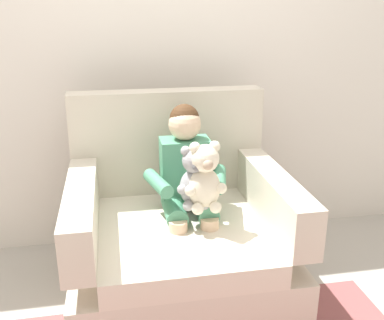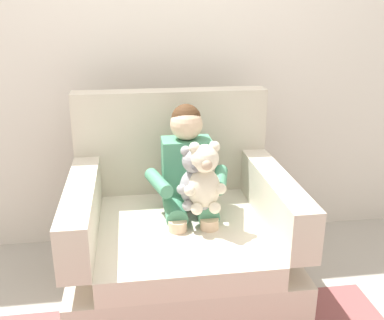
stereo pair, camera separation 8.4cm
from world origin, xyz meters
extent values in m
plane|color=#ADA89E|center=(0.00, 0.00, 0.00)|extent=(8.00, 8.00, 0.00)
cube|color=silver|center=(0.00, 0.76, 1.30)|extent=(6.00, 0.10, 2.60)
cube|color=beige|center=(0.00, 0.00, 0.17)|extent=(1.11, 1.01, 0.34)
cube|color=beige|center=(0.00, -0.07, 0.40)|extent=(0.83, 0.87, 0.12)
cube|color=beige|center=(0.00, 0.43, 0.76)|extent=(1.11, 0.14, 0.60)
cube|color=beige|center=(-0.48, -0.07, 0.59)|extent=(0.14, 0.87, 0.25)
cube|color=beige|center=(0.48, -0.07, 0.59)|extent=(0.14, 0.87, 0.25)
cube|color=#4C9370|center=(0.06, 0.16, 0.69)|extent=(0.26, 0.16, 0.34)
sphere|color=beige|center=(0.06, 0.16, 0.94)|extent=(0.17, 0.17, 0.17)
sphere|color=#472D19|center=(0.06, 0.17, 0.96)|extent=(0.16, 0.16, 0.16)
cylinder|color=#4C9370|center=(-0.02, 0.03, 0.52)|extent=(0.11, 0.26, 0.11)
cylinder|color=beige|center=(-0.02, -0.10, 0.37)|extent=(0.09, 0.09, 0.30)
cylinder|color=#4C9370|center=(0.14, 0.03, 0.52)|extent=(0.11, 0.26, 0.11)
cylinder|color=beige|center=(0.14, -0.10, 0.37)|extent=(0.09, 0.09, 0.30)
cylinder|color=#4C9370|center=(-0.10, 0.04, 0.67)|extent=(0.13, 0.27, 0.07)
cylinder|color=#4C9370|center=(0.22, 0.04, 0.67)|extent=(0.13, 0.27, 0.07)
ellipsoid|color=silver|center=(0.11, -0.09, 0.68)|extent=(0.16, 0.14, 0.21)
sphere|color=silver|center=(0.11, -0.11, 0.84)|extent=(0.14, 0.14, 0.14)
sphere|color=tan|center=(0.11, -0.17, 0.83)|extent=(0.05, 0.05, 0.05)
sphere|color=silver|center=(0.06, -0.10, 0.89)|extent=(0.05, 0.05, 0.05)
sphere|color=silver|center=(0.03, -0.13, 0.69)|extent=(0.05, 0.05, 0.05)
sphere|color=silver|center=(0.07, -0.15, 0.60)|extent=(0.06, 0.06, 0.06)
sphere|color=silver|center=(0.16, -0.10, 0.89)|extent=(0.05, 0.05, 0.05)
sphere|color=silver|center=(0.19, -0.13, 0.69)|extent=(0.05, 0.05, 0.05)
sphere|color=silver|center=(0.15, -0.15, 0.60)|extent=(0.06, 0.06, 0.06)
ellipsoid|color=#9E9EA3|center=(0.07, -0.05, 0.67)|extent=(0.15, 0.12, 0.19)
sphere|color=#9E9EA3|center=(0.07, -0.06, 0.81)|extent=(0.12, 0.12, 0.12)
sphere|color=slate|center=(0.07, -0.12, 0.81)|extent=(0.05, 0.05, 0.05)
sphere|color=#9E9EA3|center=(0.02, -0.06, 0.86)|extent=(0.05, 0.05, 0.05)
sphere|color=#9E9EA3|center=(0.00, -0.09, 0.68)|extent=(0.05, 0.05, 0.05)
sphere|color=#9E9EA3|center=(0.03, -0.11, 0.60)|extent=(0.05, 0.05, 0.05)
sphere|color=#9E9EA3|center=(0.11, -0.06, 0.86)|extent=(0.05, 0.05, 0.05)
sphere|color=#9E9EA3|center=(0.14, -0.09, 0.68)|extent=(0.05, 0.05, 0.05)
sphere|color=#9E9EA3|center=(0.11, -0.11, 0.60)|extent=(0.05, 0.05, 0.05)
camera|label=1|loc=(-0.31, -2.04, 1.53)|focal=41.51mm
camera|label=2|loc=(-0.23, -2.06, 1.53)|focal=41.51mm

